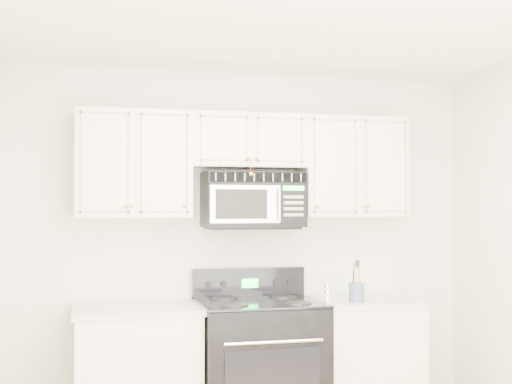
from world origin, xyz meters
name	(u,v)px	position (x,y,z in m)	size (l,w,h in m)	color
room	(318,265)	(0.00, 0.00, 1.30)	(3.51, 3.51, 2.61)	olive
base_cabinet_left	(137,379)	(-0.80, 1.44, 0.43)	(0.86, 0.65, 0.92)	silver
base_cabinet_right	(357,366)	(0.80, 1.44, 0.43)	(0.86, 0.65, 0.92)	silver
range	(259,365)	(0.05, 1.40, 0.48)	(0.84, 0.76, 1.14)	black
upper_cabinets	(247,161)	(0.00, 1.58, 1.93)	(2.44, 0.37, 0.75)	silver
microwave	(253,200)	(0.04, 1.56, 1.65)	(0.72, 0.41, 0.40)	black
utensil_crock	(356,292)	(0.73, 1.27, 0.99)	(0.11, 0.11, 0.29)	#41506D
shaker_salt	(327,297)	(0.51, 1.28, 0.97)	(0.04, 0.04, 0.09)	white
shaker_pepper	(327,292)	(0.58, 1.46, 0.97)	(0.05, 0.05, 0.11)	white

